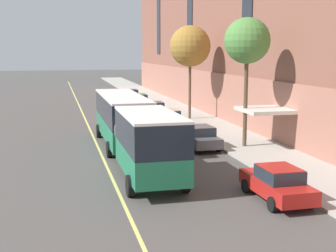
{
  "coord_description": "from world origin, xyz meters",
  "views": [
    {
      "loc": [
        -3.84,
        -27.56,
        6.57
      ],
      "look_at": [
        3.03,
        0.88,
        1.8
      ],
      "focal_mm": 50.0,
      "sensor_mm": 36.0,
      "label": 1
    }
  ],
  "objects_px": {
    "parked_car_champagne_4": "(169,118)",
    "parked_car_darkgray_5": "(199,137)",
    "parked_car_darkgray_0": "(154,110)",
    "city_bus": "(131,125)",
    "parked_car_navy_6": "(131,95)",
    "parked_car_red_2": "(277,183)",
    "street_tree_far_uptown": "(190,46)",
    "parked_car_green_3": "(139,101)",
    "street_tree_mid_block": "(247,42)"
  },
  "relations": [
    {
      "from": "parked_car_darkgray_0",
      "to": "parked_car_green_3",
      "type": "bearing_deg",
      "value": 90.29
    },
    {
      "from": "parked_car_darkgray_0",
      "to": "parked_car_champagne_4",
      "type": "distance_m",
      "value": 6.04
    },
    {
      "from": "parked_car_red_2",
      "to": "parked_car_darkgray_5",
      "type": "relative_size",
      "value": 0.96
    },
    {
      "from": "parked_car_green_3",
      "to": "parked_car_darkgray_5",
      "type": "distance_m",
      "value": 23.43
    },
    {
      "from": "parked_car_darkgray_0",
      "to": "parked_car_darkgray_5",
      "type": "height_order",
      "value": "same"
    },
    {
      "from": "parked_car_darkgray_5",
      "to": "street_tree_far_uptown",
      "type": "distance_m",
      "value": 14.41
    },
    {
      "from": "parked_car_red_2",
      "to": "parked_car_darkgray_5",
      "type": "distance_m",
      "value": 11.39
    },
    {
      "from": "parked_car_red_2",
      "to": "street_tree_far_uptown",
      "type": "relative_size",
      "value": 0.5
    },
    {
      "from": "parked_car_champagne_4",
      "to": "parked_car_darkgray_5",
      "type": "height_order",
      "value": "same"
    },
    {
      "from": "parked_car_champagne_4",
      "to": "parked_car_navy_6",
      "type": "xyz_separation_m",
      "value": [
        0.1,
        20.91,
        -0.0
      ]
    },
    {
      "from": "parked_car_red_2",
      "to": "parked_car_navy_6",
      "type": "bearing_deg",
      "value": 89.78
    },
    {
      "from": "parked_car_red_2",
      "to": "parked_car_green_3",
      "type": "xyz_separation_m",
      "value": [
        0.02,
        34.82,
        0.0
      ]
    },
    {
      "from": "city_bus",
      "to": "parked_car_red_2",
      "type": "bearing_deg",
      "value": -62.93
    },
    {
      "from": "parked_car_navy_6",
      "to": "street_tree_far_uptown",
      "type": "bearing_deg",
      "value": -80.67
    },
    {
      "from": "parked_car_champagne_4",
      "to": "parked_car_darkgray_5",
      "type": "bearing_deg",
      "value": -90.66
    },
    {
      "from": "parked_car_red_2",
      "to": "street_tree_mid_block",
      "type": "height_order",
      "value": "street_tree_mid_block"
    },
    {
      "from": "parked_car_navy_6",
      "to": "parked_car_darkgray_0",
      "type": "bearing_deg",
      "value": -90.37
    },
    {
      "from": "parked_car_darkgray_5",
      "to": "parked_car_darkgray_0",
      "type": "bearing_deg",
      "value": 89.6
    },
    {
      "from": "city_bus",
      "to": "parked_car_navy_6",
      "type": "relative_size",
      "value": 4.1
    },
    {
      "from": "city_bus",
      "to": "street_tree_far_uptown",
      "type": "height_order",
      "value": "street_tree_far_uptown"
    },
    {
      "from": "street_tree_far_uptown",
      "to": "city_bus",
      "type": "bearing_deg",
      "value": -118.8
    },
    {
      "from": "parked_car_green_3",
      "to": "parked_car_darkgray_5",
      "type": "relative_size",
      "value": 1.02
    },
    {
      "from": "parked_car_navy_6",
      "to": "street_tree_mid_block",
      "type": "height_order",
      "value": "street_tree_mid_block"
    },
    {
      "from": "parked_car_red_2",
      "to": "parked_car_green_3",
      "type": "distance_m",
      "value": 34.82
    },
    {
      "from": "parked_car_green_3",
      "to": "parked_car_champagne_4",
      "type": "bearing_deg",
      "value": -89.84
    },
    {
      "from": "city_bus",
      "to": "street_tree_far_uptown",
      "type": "distance_m",
      "value": 17.15
    },
    {
      "from": "city_bus",
      "to": "parked_car_red_2",
      "type": "relative_size",
      "value": 4.13
    },
    {
      "from": "city_bus",
      "to": "parked_car_navy_6",
      "type": "bearing_deg",
      "value": 80.83
    },
    {
      "from": "parked_car_darkgray_0",
      "to": "street_tree_mid_block",
      "type": "height_order",
      "value": "street_tree_mid_block"
    },
    {
      "from": "parked_car_red_2",
      "to": "street_tree_far_uptown",
      "type": "distance_m",
      "value": 25.02
    },
    {
      "from": "parked_car_champagne_4",
      "to": "street_tree_far_uptown",
      "type": "height_order",
      "value": "street_tree_far_uptown"
    },
    {
      "from": "parked_car_navy_6",
      "to": "street_tree_far_uptown",
      "type": "height_order",
      "value": "street_tree_far_uptown"
    },
    {
      "from": "city_bus",
      "to": "parked_car_green_3",
      "type": "bearing_deg",
      "value": 78.84
    },
    {
      "from": "parked_car_red_2",
      "to": "parked_car_darkgray_5",
      "type": "bearing_deg",
      "value": 90.21
    },
    {
      "from": "parked_car_navy_6",
      "to": "city_bus",
      "type": "bearing_deg",
      "value": -99.17
    },
    {
      "from": "parked_car_darkgray_5",
      "to": "street_tree_mid_block",
      "type": "relative_size",
      "value": 0.53
    },
    {
      "from": "parked_car_green_3",
      "to": "parked_car_champagne_4",
      "type": "xyz_separation_m",
      "value": [
        0.04,
        -14.46,
        -0.0
      ]
    },
    {
      "from": "parked_car_green_3",
      "to": "street_tree_far_uptown",
      "type": "xyz_separation_m",
      "value": [
        2.96,
        -10.74,
        6.11
      ]
    },
    {
      "from": "parked_car_champagne_4",
      "to": "parked_car_green_3",
      "type": "bearing_deg",
      "value": 90.16
    },
    {
      "from": "parked_car_red_2",
      "to": "street_tree_mid_block",
      "type": "distance_m",
      "value": 12.85
    },
    {
      "from": "parked_car_green_3",
      "to": "parked_car_darkgray_0",
      "type": "bearing_deg",
      "value": -89.71
    },
    {
      "from": "parked_car_darkgray_0",
      "to": "parked_car_champagne_4",
      "type": "xyz_separation_m",
      "value": [
        -0.0,
        -6.04,
        0.0
      ]
    },
    {
      "from": "parked_car_darkgray_0",
      "to": "street_tree_mid_block",
      "type": "distance_m",
      "value": 17.11
    },
    {
      "from": "parked_car_red_2",
      "to": "street_tree_mid_block",
      "type": "relative_size",
      "value": 0.51
    },
    {
      "from": "parked_car_green_3",
      "to": "street_tree_mid_block",
      "type": "relative_size",
      "value": 0.54
    },
    {
      "from": "parked_car_champagne_4",
      "to": "parked_car_darkgray_0",
      "type": "bearing_deg",
      "value": 89.98
    },
    {
      "from": "parked_car_red_2",
      "to": "parked_car_navy_6",
      "type": "distance_m",
      "value": 41.27
    },
    {
      "from": "parked_car_darkgray_0",
      "to": "city_bus",
      "type": "bearing_deg",
      "value": -106.64
    },
    {
      "from": "city_bus",
      "to": "parked_car_red_2",
      "type": "distance_m",
      "value": 10.93
    },
    {
      "from": "parked_car_darkgray_0",
      "to": "street_tree_far_uptown",
      "type": "bearing_deg",
      "value": -38.5
    }
  ]
}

